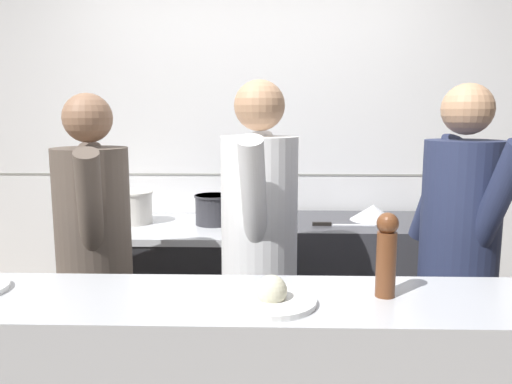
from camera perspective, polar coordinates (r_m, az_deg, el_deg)
name	(u,v)px	position (r m, az deg, el deg)	size (l,w,h in m)	color
wall_back_tiled	(254,152)	(3.39, -0.22, 4.60)	(8.00, 0.06, 2.60)	white
oven_range	(168,293)	(3.24, -10.02, -11.35)	(1.02, 0.71, 0.88)	#232326
prep_counter	(355,293)	(3.22, 11.28, -11.29)	(1.22, 0.65, 0.91)	#38383D
stock_pot	(134,206)	(3.20, -13.82, -1.61)	(0.24, 0.24, 0.20)	beige
sauce_pot	(213,209)	(3.09, -4.90, -1.92)	(0.23, 0.23, 0.18)	#2D2D33
mixing_bowl_steel	(373,212)	(3.14, 13.24, -2.28)	(0.28, 0.28, 0.09)	#B7BABF
chefs_knife	(338,225)	(2.94, 9.32, -3.69)	(0.36, 0.04, 0.02)	#B7BABF
plated_dish_appetiser	(271,297)	(1.58, 1.78, -11.91)	(0.28, 0.28, 0.10)	white
pepper_mill	(386,253)	(1.65, 14.68, -6.75)	(0.07, 0.07, 0.28)	brown
chef_head_cook	(95,255)	(2.42, -17.96, -6.87)	(0.42, 0.71, 1.65)	black
chef_sous	(259,248)	(2.30, 0.38, -6.36)	(0.38, 0.75, 1.71)	black
chef_line	(458,252)	(2.44, 22.13, -6.37)	(0.43, 0.73, 1.69)	black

